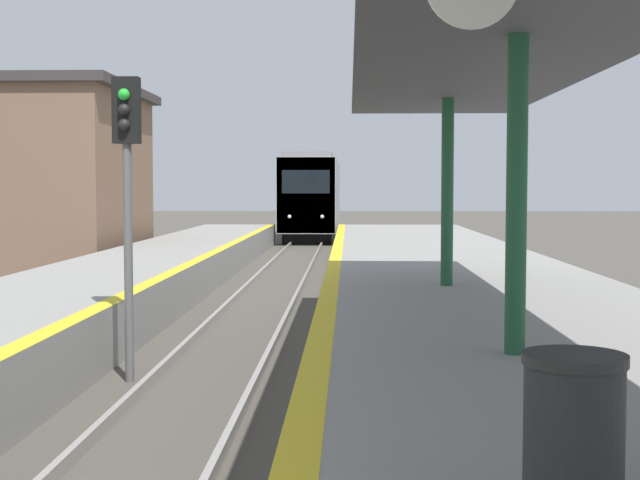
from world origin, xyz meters
TOP-DOWN VIEW (x-y plane):
  - train at (0.00, 47.14)m, footprint 2.74×16.48m
  - signal_mid at (-1.05, 10.33)m, footprint 0.36×0.31m
  - station_canopy at (3.71, 7.54)m, footprint 3.36×19.52m
  - trash_bin at (3.20, 3.04)m, footprint 0.56×0.56m

SIDE VIEW (x-z plane):
  - trash_bin at x=3.20m, z-range 0.95..1.80m
  - train at x=0.00m, z-range 0.04..4.39m
  - signal_mid at x=-1.05m, z-range 0.85..5.03m
  - station_canopy at x=3.71m, z-range 2.54..6.05m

